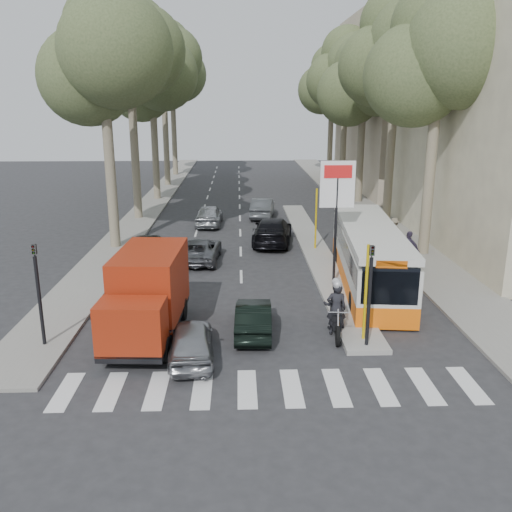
{
  "coord_description": "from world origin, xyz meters",
  "views": [
    {
      "loc": [
        -1.01,
        -18.02,
        7.98
      ],
      "look_at": [
        -0.26,
        4.43,
        1.6
      ],
      "focal_mm": 38.0,
      "sensor_mm": 36.0,
      "label": 1
    }
  ],
  "objects": [
    {
      "name": "traffic_island",
      "position": [
        3.25,
        11.0,
        0.08
      ],
      "size": [
        1.5,
        26.0,
        0.16
      ],
      "primitive_type": "cube",
      "color": "gray",
      "rests_on": "ground"
    },
    {
      "name": "tree_l_e",
      "position": [
        -7.97,
        44.11,
        10.73
      ],
      "size": [
        7.4,
        7.2,
        14.49
      ],
      "color": "#6B604C",
      "rests_on": "ground"
    },
    {
      "name": "tree_r_a",
      "position": [
        9.13,
        10.11,
        10.38
      ],
      "size": [
        7.4,
        7.2,
        14.1
      ],
      "color": "#6B604C",
      "rests_on": "ground"
    },
    {
      "name": "ground",
      "position": [
        0.0,
        0.0,
        0.0
      ],
      "size": [
        120.0,
        120.0,
        0.0
      ],
      "primitive_type": "plane",
      "color": "#28282B",
      "rests_on": "ground"
    },
    {
      "name": "queue_car_b",
      "position": [
        0.98,
        12.76,
        0.76
      ],
      "size": [
        2.78,
        5.45,
        1.52
      ],
      "primitive_type": "imported",
      "rotation": [
        0.0,
        0.0,
        3.01
      ],
      "color": "black",
      "rests_on": "ground"
    },
    {
      "name": "traffic_light_island",
      "position": [
        3.25,
        -1.5,
        2.49
      ],
      "size": [
        0.16,
        0.41,
        3.6
      ],
      "color": "black",
      "rests_on": "ground"
    },
    {
      "name": "tree_r_d",
      "position": [
        9.13,
        34.11,
        11.07
      ],
      "size": [
        7.4,
        7.2,
        14.88
      ],
      "color": "#6B604C",
      "rests_on": "ground"
    },
    {
      "name": "red_truck",
      "position": [
        -4.19,
        -0.15,
        1.57
      ],
      "size": [
        2.42,
        5.69,
        2.98
      ],
      "rotation": [
        0.0,
        0.0,
        -0.06
      ],
      "color": "black",
      "rests_on": "ground"
    },
    {
      "name": "queue_car_d",
      "position": [
        0.72,
        20.23,
        0.69
      ],
      "size": [
        1.99,
        4.35,
        1.38
      ],
      "primitive_type": "imported",
      "rotation": [
        0.0,
        0.0,
        3.01
      ],
      "color": "#4E5256",
      "rests_on": "ground"
    },
    {
      "name": "median_left",
      "position": [
        -8.0,
        28.0,
        0.06
      ],
      "size": [
        2.4,
        64.0,
        0.12
      ],
      "primitive_type": "cube",
      "color": "gray",
      "rests_on": "ground"
    },
    {
      "name": "city_bus",
      "position": [
        4.8,
        5.06,
        1.46
      ],
      "size": [
        3.25,
        10.68,
        2.77
      ],
      "rotation": [
        0.0,
        0.0,
        -0.09
      ],
      "color": "orange",
      "rests_on": "ground"
    },
    {
      "name": "dark_hatchback",
      "position": [
        -0.5,
        -0.06,
        0.59
      ],
      "size": [
        1.39,
        3.64,
        1.18
      ],
      "primitive_type": "imported",
      "rotation": [
        0.0,
        0.0,
        3.1
      ],
      "color": "black",
      "rests_on": "ground"
    },
    {
      "name": "building_far",
      "position": [
        15.5,
        34.0,
        8.0
      ],
      "size": [
        11.0,
        20.0,
        16.0
      ],
      "primitive_type": "cube",
      "color": "#B7A88E",
      "rests_on": "ground"
    },
    {
      "name": "tree_r_b",
      "position": [
        9.23,
        18.11,
        11.42
      ],
      "size": [
        7.4,
        7.2,
        15.27
      ],
      "color": "#6B604C",
      "rests_on": "ground"
    },
    {
      "name": "sidewalk_right",
      "position": [
        8.6,
        25.0,
        0.06
      ],
      "size": [
        3.2,
        70.0,
        0.12
      ],
      "primitive_type": "cube",
      "color": "gray",
      "rests_on": "ground"
    },
    {
      "name": "billboard",
      "position": [
        3.25,
        5.0,
        3.7
      ],
      "size": [
        1.5,
        12.1,
        5.6
      ],
      "color": "yellow",
      "rests_on": "ground"
    },
    {
      "name": "silver_hatchback",
      "position": [
        -2.56,
        -2.0,
        0.61
      ],
      "size": [
        1.72,
        3.69,
        1.22
      ],
      "primitive_type": "imported",
      "rotation": [
        0.0,
        0.0,
        3.22
      ],
      "color": "gray",
      "rests_on": "ground"
    },
    {
      "name": "pedestrian_near",
      "position": [
        7.2,
        6.93,
        1.08
      ],
      "size": [
        1.2,
        1.18,
        1.93
      ],
      "primitive_type": "imported",
      "rotation": [
        0.0,
        0.0,
        2.38
      ],
      "color": "#362D44",
      "rests_on": "sidewalk_right"
    },
    {
      "name": "traffic_light_left",
      "position": [
        -7.6,
        -1.0,
        2.49
      ],
      "size": [
        0.16,
        0.41,
        3.6
      ],
      "color": "black",
      "rests_on": "ground"
    },
    {
      "name": "tree_l_b",
      "position": [
        -7.97,
        20.11,
        11.07
      ],
      "size": [
        7.4,
        7.2,
        14.88
      ],
      "color": "#6B604C",
      "rests_on": "ground"
    },
    {
      "name": "tree_r_c",
      "position": [
        9.03,
        26.11,
        9.69
      ],
      "size": [
        7.4,
        7.2,
        13.32
      ],
      "color": "#6B604C",
      "rests_on": "ground"
    },
    {
      "name": "queue_car_e",
      "position": [
        -5.66,
        9.0,
        0.73
      ],
      "size": [
        2.27,
        5.11,
        1.46
      ],
      "primitive_type": "imported",
      "rotation": [
        0.0,
        0.0,
        3.19
      ],
      "color": "black",
      "rests_on": "ground"
    },
    {
      "name": "motorcycle",
      "position": [
        2.42,
        -0.13,
        0.94
      ],
      "size": [
        0.92,
        2.43,
        2.07
      ],
      "rotation": [
        0.0,
        0.0,
        -0.09
      ],
      "color": "black",
      "rests_on": "ground"
    },
    {
      "name": "queue_car_c",
      "position": [
        -2.97,
        17.7,
        0.7
      ],
      "size": [
        1.87,
        4.2,
        1.4
      ],
      "primitive_type": "imported",
      "rotation": [
        0.0,
        0.0,
        3.09
      ],
      "color": "#A2A5AA",
      "rests_on": "ground"
    },
    {
      "name": "tree_r_e",
      "position": [
        9.23,
        42.11,
        10.38
      ],
      "size": [
        7.4,
        7.2,
        14.1
      ],
      "color": "#6B604C",
      "rests_on": "ground"
    },
    {
      "name": "queue_car_a",
      "position": [
        -3.02,
        9.22,
        0.59
      ],
      "size": [
        2.23,
        4.38,
        1.19
      ],
      "primitive_type": "imported",
      "rotation": [
        0.0,
        0.0,
        3.08
      ],
      "color": "#54575D",
      "rests_on": "ground"
    },
    {
      "name": "tree_l_c",
      "position": [
        -7.77,
        28.11,
        10.04
      ],
      "size": [
        7.4,
        7.2,
        13.71
      ],
      "color": "#6B604C",
      "rests_on": "ground"
    },
    {
      "name": "tree_l_a",
      "position": [
        -7.87,
        12.11,
        10.38
      ],
      "size": [
        7.4,
        7.2,
        14.1
      ],
      "color": "#6B604C",
      "rests_on": "ground"
    },
    {
      "name": "pedestrian_far",
      "position": [
        7.82,
        11.61,
        0.92
      ],
      "size": [
        1.06,
        0.51,
        1.6
      ],
      "primitive_type": "imported",
      "rotation": [
        0.0,
        0.0,
        3.2
      ],
      "color": "#706754",
      "rests_on": "sidewalk_right"
    },
    {
      "name": "tree_l_d",
      "position": [
        -7.87,
        36.11,
        11.76
      ],
      "size": [
        7.4,
        7.2,
        15.66
      ],
      "color": "#6B604C",
      "rests_on": "ground"
    }
  ]
}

